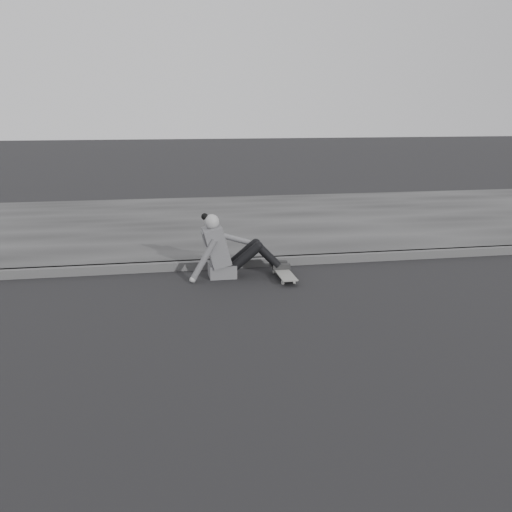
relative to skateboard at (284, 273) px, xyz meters
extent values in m
plane|color=black|center=(0.56, -1.89, -0.07)|extent=(80.00, 80.00, 0.00)
cube|color=#464646|center=(0.56, 0.69, -0.01)|extent=(24.00, 0.16, 0.12)
cube|color=#333333|center=(0.56, 3.71, -0.01)|extent=(24.00, 6.00, 0.12)
cylinder|color=#A5A5A0|center=(-0.07, -0.26, -0.04)|extent=(0.03, 0.05, 0.05)
cylinder|color=#A5A5A0|center=(0.08, -0.26, -0.04)|extent=(0.03, 0.05, 0.05)
cylinder|color=#A5A5A0|center=(-0.07, 0.26, -0.04)|extent=(0.03, 0.05, 0.05)
cylinder|color=#A5A5A0|center=(0.08, 0.26, -0.04)|extent=(0.03, 0.05, 0.05)
cube|color=#28282B|center=(0.00, -0.26, -0.02)|extent=(0.16, 0.04, 0.03)
cube|color=#28282B|center=(0.00, 0.26, -0.02)|extent=(0.16, 0.04, 0.03)
cube|color=slate|center=(0.00, 0.00, 0.01)|extent=(0.20, 0.78, 0.02)
cube|color=#57575A|center=(-0.80, 0.25, 0.02)|extent=(0.36, 0.34, 0.18)
cube|color=#57575A|center=(-0.87, 0.25, 0.36)|extent=(0.37, 0.40, 0.57)
cube|color=#57575A|center=(-1.00, 0.25, 0.48)|extent=(0.14, 0.30, 0.20)
cylinder|color=#999999|center=(-0.92, 0.25, 0.60)|extent=(0.09, 0.09, 0.08)
sphere|color=#999999|center=(-0.93, 0.25, 0.69)|extent=(0.20, 0.20, 0.20)
sphere|color=black|center=(-1.02, 0.27, 0.76)|extent=(0.09, 0.09, 0.09)
cylinder|color=black|center=(-0.48, 0.16, 0.21)|extent=(0.43, 0.13, 0.39)
cylinder|color=black|center=(-0.48, 0.34, 0.21)|extent=(0.43, 0.13, 0.39)
cylinder|color=black|center=(-0.18, 0.16, 0.21)|extent=(0.35, 0.11, 0.36)
cylinder|color=black|center=(-0.18, 0.34, 0.21)|extent=(0.35, 0.11, 0.36)
sphere|color=black|center=(-0.32, 0.16, 0.35)|extent=(0.13, 0.13, 0.13)
sphere|color=black|center=(-0.32, 0.34, 0.35)|extent=(0.13, 0.13, 0.13)
cube|color=#262626|center=(0.00, 0.16, 0.05)|extent=(0.24, 0.08, 0.07)
cube|color=#262626|center=(0.00, 0.34, 0.05)|extent=(0.24, 0.08, 0.07)
cylinder|color=#57575A|center=(-1.07, 0.04, 0.22)|extent=(0.38, 0.08, 0.58)
sphere|color=#999999|center=(-1.22, 0.03, -0.03)|extent=(0.08, 0.08, 0.08)
cylinder|color=#57575A|center=(-0.63, 0.41, 0.42)|extent=(0.48, 0.08, 0.21)
camera|label=1|loc=(-1.70, -7.14, 2.13)|focal=40.00mm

